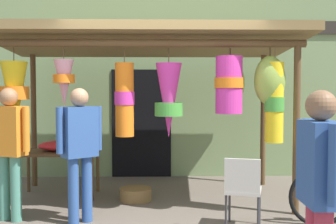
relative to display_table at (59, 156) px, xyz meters
The scene contains 10 objects.
ground_plane 2.08m from the display_table, 37.49° to the right, with size 30.00×30.00×0.00m, color #60564C.
shop_facade 2.75m from the display_table, 44.92° to the left, with size 10.91×0.29×4.48m.
market_stall_canopy 2.07m from the display_table, 16.46° to the right, with size 4.38×2.24×2.47m.
display_table is the anchor object (origin of this frame).
flower_heap_on_table 0.18m from the display_table, 35.07° to the left, with size 0.75×0.52×0.15m.
folding_chair 2.97m from the display_table, 33.00° to the right, with size 0.49×0.49×0.84m.
wicker_basket_by_table 1.32m from the display_table, 14.25° to the right, with size 0.47×0.47×0.18m, color brown.
vendor_in_orange 1.30m from the display_table, 104.45° to the right, with size 0.56×0.35×1.64m.
customer_foreground 4.38m from the display_table, 52.38° to the right, with size 0.23×0.59×1.61m.
shopper_by_bananas 1.48m from the display_table, 66.72° to the right, with size 0.49×0.42×1.64m.
Camera 1 is at (-0.06, -5.17, 1.60)m, focal length 44.98 mm.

